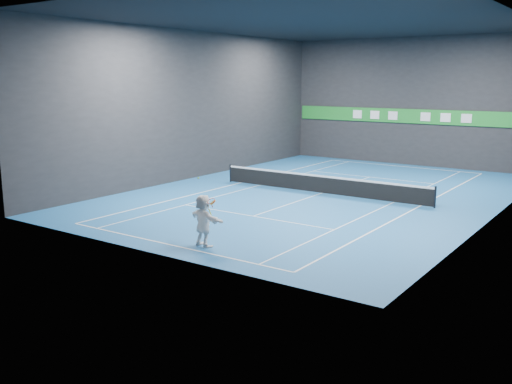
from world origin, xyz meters
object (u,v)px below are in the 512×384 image
Objects in this scene: player at (203,221)px; tennis_ball at (198,178)px; tennis_net at (321,184)px; tennis_racket at (211,203)px.

tennis_ball is at bearing -9.87° from player.
tennis_net is (-0.85, 11.11, -1.97)m from tennis_ball.
player reaches higher than tennis_racket.
tennis_ball reaches higher than tennis_net.
tennis_racket is at bearing -82.15° from tennis_net.
tennis_racket reaches higher than tennis_net.
player is 11.35m from tennis_net.
tennis_racket is at bearing -9.14° from tennis_ball.
player is 0.16× the size of tennis_net.
tennis_ball is at bearing 170.86° from tennis_racket.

